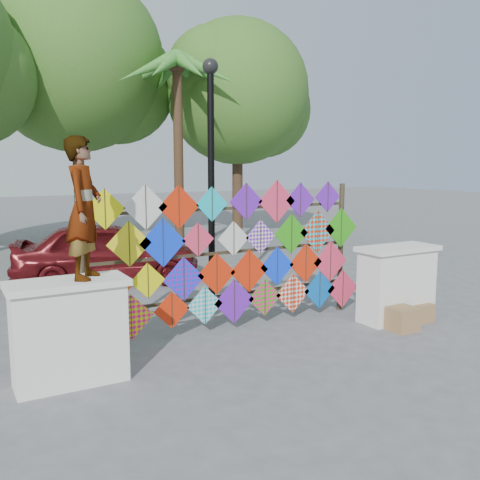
# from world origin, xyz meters

# --- Properties ---
(ground) EXTENTS (80.00, 80.00, 0.00)m
(ground) POSITION_xyz_m (0.00, 0.00, 0.00)
(ground) COLOR gray
(ground) RESTS_ON ground
(parapet_left) EXTENTS (1.40, 0.65, 1.28)m
(parapet_left) POSITION_xyz_m (-2.70, -0.20, 0.65)
(parapet_left) COLOR white
(parapet_left) RESTS_ON ground
(parapet_right) EXTENTS (1.40, 0.65, 1.28)m
(parapet_right) POSITION_xyz_m (2.70, -0.20, 0.65)
(parapet_right) COLOR white
(parapet_right) RESTS_ON ground
(kite_rack) EXTENTS (4.91, 0.24, 2.39)m
(kite_rack) POSITION_xyz_m (0.14, 0.73, 1.20)
(kite_rack) COLOR #332A1C
(kite_rack) RESTS_ON ground
(tree_mid) EXTENTS (6.30, 5.60, 8.61)m
(tree_mid) POSITION_xyz_m (0.11, 11.03, 5.77)
(tree_mid) COLOR #4F3622
(tree_mid) RESTS_ON ground
(tree_east) EXTENTS (5.40, 4.80, 7.42)m
(tree_east) POSITION_xyz_m (5.09, 9.53, 4.99)
(tree_east) COLOR #4F3622
(tree_east) RESTS_ON ground
(palm_tree) EXTENTS (3.62, 3.62, 5.83)m
(palm_tree) POSITION_xyz_m (2.20, 8.00, 4.95)
(palm_tree) COLOR #4F3622
(palm_tree) RESTS_ON ground
(vendor_woman) EXTENTS (0.67, 0.74, 1.70)m
(vendor_woman) POSITION_xyz_m (-2.47, -0.20, 2.13)
(vendor_woman) COLOR #99999E
(vendor_woman) RESTS_ON parapet_left
(sedan) EXTENTS (4.35, 2.72, 1.38)m
(sedan) POSITION_xyz_m (-0.75, 5.15, 0.69)
(sedan) COLOR #5C0F13
(sedan) RESTS_ON ground
(lamppost) EXTENTS (0.28, 0.28, 4.46)m
(lamppost) POSITION_xyz_m (0.30, 2.00, 2.69)
(lamppost) COLOR black
(lamppost) RESTS_ON ground
(cardboard_box_near) EXTENTS (0.43, 0.38, 0.38)m
(cardboard_box_near) POSITION_xyz_m (2.37, -0.68, 0.19)
(cardboard_box_near) COLOR #8F6645
(cardboard_box_near) RESTS_ON ground
(cardboard_box_far) EXTENTS (0.36, 0.33, 0.31)m
(cardboard_box_far) POSITION_xyz_m (3.02, -0.45, 0.15)
(cardboard_box_far) COLOR #8F6645
(cardboard_box_far) RESTS_ON ground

